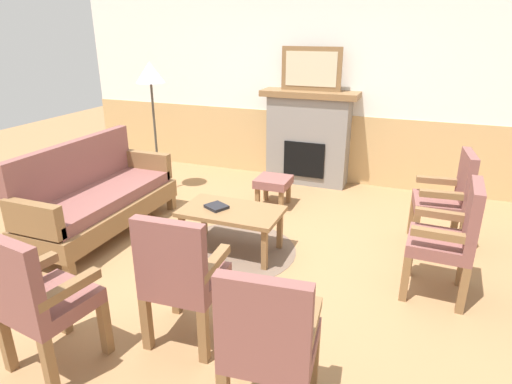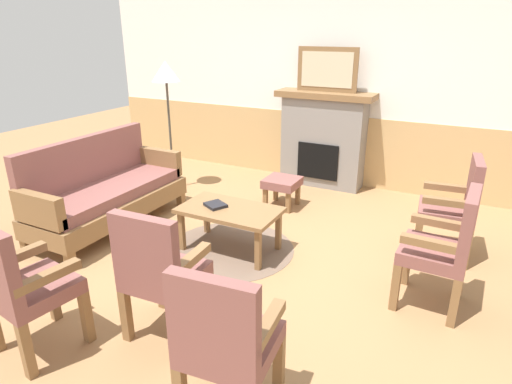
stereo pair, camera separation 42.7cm
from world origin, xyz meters
name	(u,v)px [view 1 (the left image)]	position (x,y,z in m)	size (l,w,h in m)	color
ground_plane	(243,258)	(0.00, 0.00, 0.00)	(14.00, 14.00, 0.00)	#997047
wall_back	(315,86)	(0.00, 2.60, 1.31)	(7.20, 0.14, 2.70)	white
fireplace	(308,137)	(0.00, 2.35, 0.65)	(1.30, 0.44, 1.28)	gray
framed_picture	(311,69)	(0.00, 2.35, 1.56)	(0.80, 0.04, 0.56)	brown
couch	(97,198)	(-1.62, -0.05, 0.40)	(0.70, 1.80, 0.98)	brown
coffee_table	(231,215)	(-0.16, 0.10, 0.39)	(0.96, 0.56, 0.44)	brown
round_rug	(232,250)	(-0.16, 0.10, 0.00)	(1.26, 1.26, 0.01)	brown
book_on_table	(217,207)	(-0.30, 0.08, 0.46)	(0.19, 0.17, 0.03)	black
footstool	(273,184)	(-0.16, 1.35, 0.28)	(0.40, 0.40, 0.36)	brown
armchair_near_fireplace	(449,196)	(1.77, 0.95, 0.54)	(0.52, 0.52, 0.98)	brown
armchair_by_window_left	(451,235)	(1.76, 0.04, 0.54)	(0.50, 0.50, 0.98)	brown
armchair_front_left	(38,296)	(-0.61, -1.77, 0.54)	(0.55, 0.55, 0.98)	brown
armchair_front_center	(181,274)	(0.08, -1.23, 0.54)	(0.51, 0.51, 0.98)	brown
armchair_corner_left	(269,339)	(0.83, -1.63, 0.54)	(0.53, 0.53, 0.98)	brown
floor_lamp_by_couch	(151,81)	(-1.75, 1.27, 1.45)	(0.36, 0.36, 1.68)	#332D28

